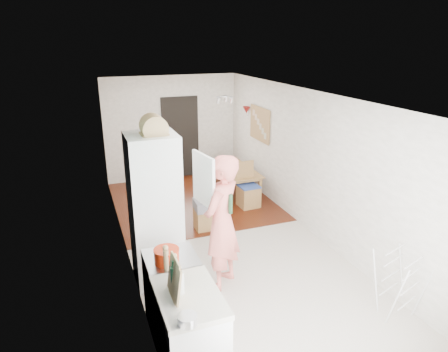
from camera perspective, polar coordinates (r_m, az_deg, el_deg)
room_shell at (r=6.53m, az=-0.27°, el=0.68°), size 3.20×7.00×2.50m
floor at (r=7.03m, az=-0.25°, el=-9.03°), size 3.20×7.00×0.01m
wood_floor_overlay at (r=8.62m, az=-4.53°, el=-3.51°), size 3.20×3.30×0.01m
sage_wall_panel at (r=4.12m, az=-11.46°, el=-2.16°), size 0.02×3.00×1.30m
tile_splashback at (r=3.96m, az=-9.31°, el=-14.42°), size 0.02×1.90×0.50m
doorway_recess at (r=9.86m, az=-6.23°, el=5.45°), size 0.90×0.04×2.00m
base_cabinet at (r=4.44m, az=-4.91°, el=-21.58°), size 0.60×0.90×0.86m
worktop at (r=4.15m, az=-5.09°, el=-16.77°), size 0.62×0.92×0.06m
range_cooker at (r=5.01m, az=-7.36°, el=-16.13°), size 0.60×0.60×0.88m
cooker_top at (r=4.76m, az=-7.60°, el=-11.61°), size 0.60×0.60×0.04m
fridge_housing at (r=5.58m, az=-9.80°, el=-4.88°), size 0.66×0.66×2.15m
fridge_door at (r=5.26m, az=-2.94°, el=-0.52°), size 0.14×0.56×0.70m
fridge_interior at (r=5.46m, az=-6.90°, el=0.10°), size 0.02×0.52×0.66m
pinboard at (r=8.74m, az=5.18°, el=7.42°), size 0.03×0.90×0.70m
pinboard_frame at (r=8.74m, az=5.09°, el=7.41°), size 0.00×0.94×0.74m
wall_sconce at (r=9.27m, az=3.24°, el=9.40°), size 0.18×0.18×0.16m
person at (r=5.34m, az=-0.34°, el=-5.07°), size 0.97×0.95×2.25m
dining_table at (r=8.96m, az=1.19°, el=-0.92°), size 0.77×1.38×0.49m
dining_chair at (r=8.15m, az=3.55°, el=-1.36°), size 0.41×0.41×0.93m
stool at (r=7.29m, az=-2.92°, el=-6.15°), size 0.31×0.31×0.41m
grey_drape at (r=7.14m, az=-2.62°, el=-4.14°), size 0.42×0.42×0.18m
drying_rack at (r=5.57m, az=23.78°, el=-14.00°), size 0.54×0.51×0.85m
bread_bin at (r=5.19m, az=-10.02°, el=6.86°), size 0.37×0.35×0.18m
red_casserole at (r=4.61m, az=-8.21°, el=-11.23°), size 0.32×0.32×0.17m
steel_pan at (r=3.76m, az=-5.26°, el=-19.77°), size 0.21×0.21×0.09m
held_bottle at (r=5.20m, az=0.91°, el=-3.99°), size 0.06×0.06×0.27m
bottle_a at (r=4.08m, az=-7.13°, el=-14.59°), size 0.08×0.08×0.29m
bottle_b at (r=4.20m, az=-6.77°, el=-13.75°), size 0.07×0.07×0.26m
bottle_c at (r=4.09m, az=-6.39°, el=-14.89°), size 0.12×0.12×0.24m
pepper_mill_front at (r=4.38m, az=-7.02°, el=-12.69°), size 0.05×0.05×0.20m
pepper_mill_back at (r=4.49m, az=-8.28°, el=-11.73°), size 0.07×0.07×0.22m
chopping_boards at (r=3.98m, az=-7.08°, el=-14.41°), size 0.14×0.31×0.42m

